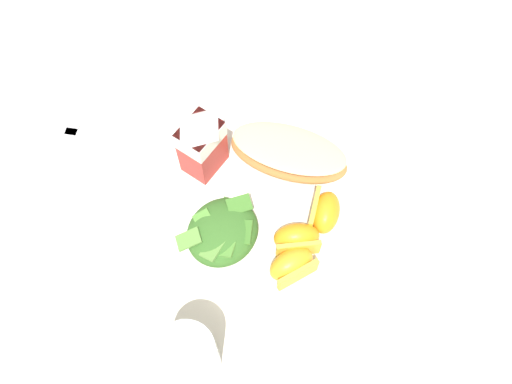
% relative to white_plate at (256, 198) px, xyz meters
% --- Properties ---
extents(ground, '(3.00, 3.00, 0.00)m').
position_rel_white_plate_xyz_m(ground, '(0.00, 0.00, -0.01)').
color(ground, beige).
extents(white_plate, '(0.28, 0.28, 0.02)m').
position_rel_white_plate_xyz_m(white_plate, '(0.00, 0.00, 0.00)').
color(white_plate, white).
rests_on(white_plate, ground).
extents(cheesy_pizza_bread, '(0.13, 0.19, 0.04)m').
position_rel_white_plate_xyz_m(cheesy_pizza_bread, '(0.07, -0.01, 0.03)').
color(cheesy_pizza_bread, '#A87038').
rests_on(cheesy_pizza_bread, white_plate).
extents(green_salad_pile, '(0.11, 0.09, 0.04)m').
position_rel_white_plate_xyz_m(green_salad_pile, '(-0.08, -0.00, 0.03)').
color(green_salad_pile, '#336023').
rests_on(green_salad_pile, white_plate).
extents(milk_carton, '(0.06, 0.05, 0.11)m').
position_rel_white_plate_xyz_m(milk_carton, '(0.00, 0.09, 0.07)').
color(milk_carton, '#B7332D').
rests_on(milk_carton, white_plate).
extents(orange_wedge_front, '(0.07, 0.06, 0.04)m').
position_rel_white_plate_xyz_m(orange_wedge_front, '(-0.06, -0.10, 0.03)').
color(orange_wedge_front, orange).
rests_on(orange_wedge_front, white_plate).
extents(orange_wedge_middle, '(0.07, 0.07, 0.04)m').
position_rel_white_plate_xyz_m(orange_wedge_middle, '(-0.03, -0.08, 0.03)').
color(orange_wedge_middle, orange).
rests_on(orange_wedge_middle, white_plate).
extents(orange_wedge_rear, '(0.07, 0.06, 0.04)m').
position_rel_white_plate_xyz_m(orange_wedge_rear, '(0.02, -0.09, 0.03)').
color(orange_wedge_rear, orange).
rests_on(orange_wedge_rear, white_plate).
extents(paper_napkin, '(0.13, 0.13, 0.00)m').
position_rel_white_plate_xyz_m(paper_napkin, '(0.19, -0.07, -0.01)').
color(paper_napkin, white).
rests_on(paper_napkin, ground).
extents(metal_fork, '(0.10, 0.18, 0.01)m').
position_rel_white_plate_xyz_m(metal_fork, '(-0.05, 0.25, -0.01)').
color(metal_fork, silver).
rests_on(metal_fork, ground).
extents(drinking_clear_cup, '(0.07, 0.07, 0.10)m').
position_rel_white_plate_xyz_m(drinking_clear_cup, '(-0.23, -0.07, 0.04)').
color(drinking_clear_cup, silver).
rests_on(drinking_clear_cup, ground).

